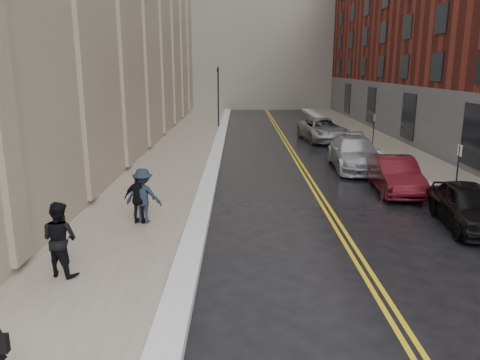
{
  "coord_description": "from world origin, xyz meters",
  "views": [
    {
      "loc": [
        -0.82,
        -10.2,
        5.23
      ],
      "look_at": [
        -0.8,
        4.7,
        1.6
      ],
      "focal_mm": 35.0,
      "sensor_mm": 36.0,
      "label": 1
    }
  ],
  "objects_px": {
    "pedestrian_c": "(139,198)",
    "car_black": "(469,206)",
    "car_silver_far": "(323,130)",
    "pedestrian_a": "(60,239)",
    "pedestrian_b": "(143,196)",
    "car_silver_near": "(354,153)",
    "car_maroon": "(395,175)"
  },
  "relations": [
    {
      "from": "pedestrian_c",
      "to": "car_black",
      "type": "bearing_deg",
      "value": -175.55
    },
    {
      "from": "car_silver_far",
      "to": "pedestrian_a",
      "type": "bearing_deg",
      "value": -120.85
    },
    {
      "from": "pedestrian_b",
      "to": "pedestrian_c",
      "type": "distance_m",
      "value": 0.16
    },
    {
      "from": "pedestrian_a",
      "to": "pedestrian_c",
      "type": "xyz_separation_m",
      "value": [
        1.12,
        3.98,
        -0.1
      ]
    },
    {
      "from": "pedestrian_c",
      "to": "car_silver_near",
      "type": "bearing_deg",
      "value": -130.95
    },
    {
      "from": "car_silver_near",
      "to": "car_silver_far",
      "type": "xyz_separation_m",
      "value": [
        0.0,
        9.39,
        -0.01
      ]
    },
    {
      "from": "car_silver_near",
      "to": "pedestrian_a",
      "type": "xyz_separation_m",
      "value": [
        -10.45,
        -13.17,
        0.27
      ]
    },
    {
      "from": "pedestrian_b",
      "to": "car_black",
      "type": "bearing_deg",
      "value": -173.1
    },
    {
      "from": "car_maroon",
      "to": "pedestrian_b",
      "type": "height_order",
      "value": "pedestrian_b"
    },
    {
      "from": "car_black",
      "to": "car_silver_near",
      "type": "relative_size",
      "value": 0.76
    },
    {
      "from": "car_maroon",
      "to": "pedestrian_b",
      "type": "distance_m",
      "value": 10.75
    },
    {
      "from": "car_silver_near",
      "to": "pedestrian_c",
      "type": "relative_size",
      "value": 3.36
    },
    {
      "from": "car_silver_far",
      "to": "car_silver_near",
      "type": "bearing_deg",
      "value": -95.99
    },
    {
      "from": "car_black",
      "to": "pedestrian_b",
      "type": "height_order",
      "value": "pedestrian_b"
    },
    {
      "from": "car_black",
      "to": "car_maroon",
      "type": "xyz_separation_m",
      "value": [
        -1.0,
        4.49,
        0.01
      ]
    },
    {
      "from": "car_maroon",
      "to": "pedestrian_b",
      "type": "bearing_deg",
      "value": -151.5
    },
    {
      "from": "car_maroon",
      "to": "car_silver_far",
      "type": "relative_size",
      "value": 0.78
    },
    {
      "from": "car_maroon",
      "to": "car_silver_near",
      "type": "relative_size",
      "value": 0.8
    },
    {
      "from": "pedestrian_b",
      "to": "pedestrian_c",
      "type": "xyz_separation_m",
      "value": [
        -0.12,
        -0.07,
        -0.07
      ]
    },
    {
      "from": "car_silver_far",
      "to": "pedestrian_b",
      "type": "distance_m",
      "value": 20.67
    },
    {
      "from": "pedestrian_a",
      "to": "car_maroon",
      "type": "bearing_deg",
      "value": -121.4
    },
    {
      "from": "car_silver_near",
      "to": "pedestrian_b",
      "type": "distance_m",
      "value": 12.95
    },
    {
      "from": "car_silver_near",
      "to": "pedestrian_a",
      "type": "bearing_deg",
      "value": -126.19
    },
    {
      "from": "car_black",
      "to": "pedestrian_a",
      "type": "height_order",
      "value": "pedestrian_a"
    },
    {
      "from": "car_silver_far",
      "to": "pedestrian_c",
      "type": "distance_m",
      "value": 20.78
    },
    {
      "from": "pedestrian_a",
      "to": "pedestrian_b",
      "type": "relative_size",
      "value": 1.03
    },
    {
      "from": "car_silver_near",
      "to": "pedestrian_a",
      "type": "relative_size",
      "value": 3.01
    },
    {
      "from": "car_black",
      "to": "pedestrian_c",
      "type": "bearing_deg",
      "value": -173.57
    },
    {
      "from": "car_black",
      "to": "car_silver_far",
      "type": "height_order",
      "value": "car_silver_far"
    },
    {
      "from": "pedestrian_c",
      "to": "pedestrian_b",
      "type": "bearing_deg",
      "value": -147.01
    },
    {
      "from": "car_black",
      "to": "car_maroon",
      "type": "bearing_deg",
      "value": 109.01
    },
    {
      "from": "pedestrian_b",
      "to": "pedestrian_c",
      "type": "relative_size",
      "value": 1.08
    }
  ]
}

